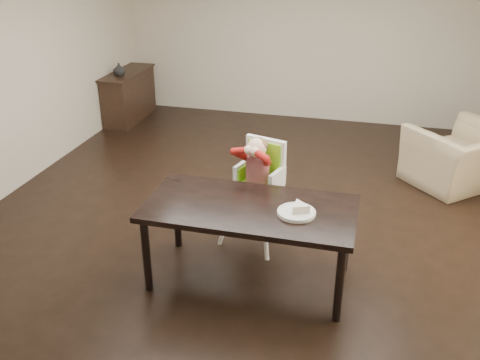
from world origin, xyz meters
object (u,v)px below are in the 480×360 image
object	(u,v)px
dining_table	(250,214)
armchair	(462,147)
high_chair	(259,169)
sideboard	(129,96)

from	to	relation	value
dining_table	armchair	xyz separation A→B (m)	(2.01, 2.58, -0.18)
high_chair	armchair	xyz separation A→B (m)	(2.10, 1.88, -0.29)
high_chair	armchair	bearing A→B (deg)	58.34
dining_table	sideboard	world-z (taller)	sideboard
sideboard	armchair	bearing A→B (deg)	-14.28
dining_table	armchair	distance (m)	3.27
high_chair	armchair	distance (m)	2.83
dining_table	armchair	world-z (taller)	armchair
dining_table	sideboard	bearing A→B (deg)	127.66
dining_table	high_chair	world-z (taller)	high_chair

